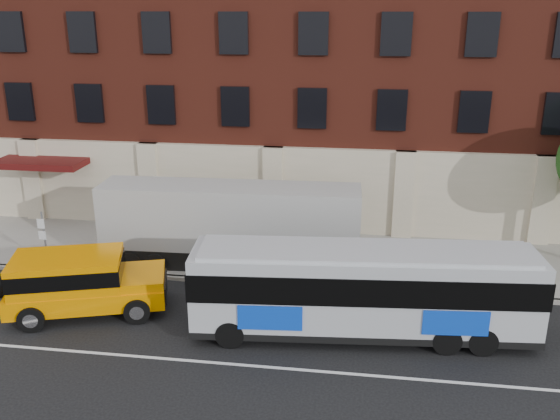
# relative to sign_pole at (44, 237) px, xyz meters

# --- Properties ---
(ground) EXTENTS (120.00, 120.00, 0.00)m
(ground) POSITION_rel_sign_pole_xyz_m (8.50, -6.15, -1.45)
(ground) COLOR black
(ground) RESTS_ON ground
(sidewalk) EXTENTS (60.00, 6.00, 0.15)m
(sidewalk) POSITION_rel_sign_pole_xyz_m (8.50, 2.85, -1.38)
(sidewalk) COLOR #9B978D
(sidewalk) RESTS_ON ground
(kerb) EXTENTS (60.00, 0.25, 0.15)m
(kerb) POSITION_rel_sign_pole_xyz_m (8.50, -0.15, -1.38)
(kerb) COLOR #9B978D
(kerb) RESTS_ON ground
(lane_line) EXTENTS (60.00, 0.12, 0.01)m
(lane_line) POSITION_rel_sign_pole_xyz_m (8.50, -5.65, -1.45)
(lane_line) COLOR silver
(lane_line) RESTS_ON ground
(building) EXTENTS (30.00, 12.10, 15.00)m
(building) POSITION_rel_sign_pole_xyz_m (8.49, 10.77, 6.13)
(building) COLOR maroon
(building) RESTS_ON sidewalk
(sign_pole) EXTENTS (0.30, 0.20, 2.50)m
(sign_pole) POSITION_rel_sign_pole_xyz_m (0.00, 0.00, 0.00)
(sign_pole) COLOR gray
(sign_pole) RESTS_ON ground
(city_bus) EXTENTS (11.18, 3.28, 3.02)m
(city_bus) POSITION_rel_sign_pole_xyz_m (12.80, -3.31, 0.22)
(city_bus) COLOR #B7BAC1
(city_bus) RESTS_ON ground
(yellow_suv) EXTENTS (5.78, 3.68, 2.15)m
(yellow_suv) POSITION_rel_sign_pole_xyz_m (3.03, -3.19, -0.22)
(yellow_suv) COLOR #FE9100
(yellow_suv) RESTS_ON ground
(shipping_container) EXTENTS (10.52, 2.54, 3.49)m
(shipping_container) POSITION_rel_sign_pole_xyz_m (7.38, 1.41, 0.27)
(shipping_container) COLOR black
(shipping_container) RESTS_ON ground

